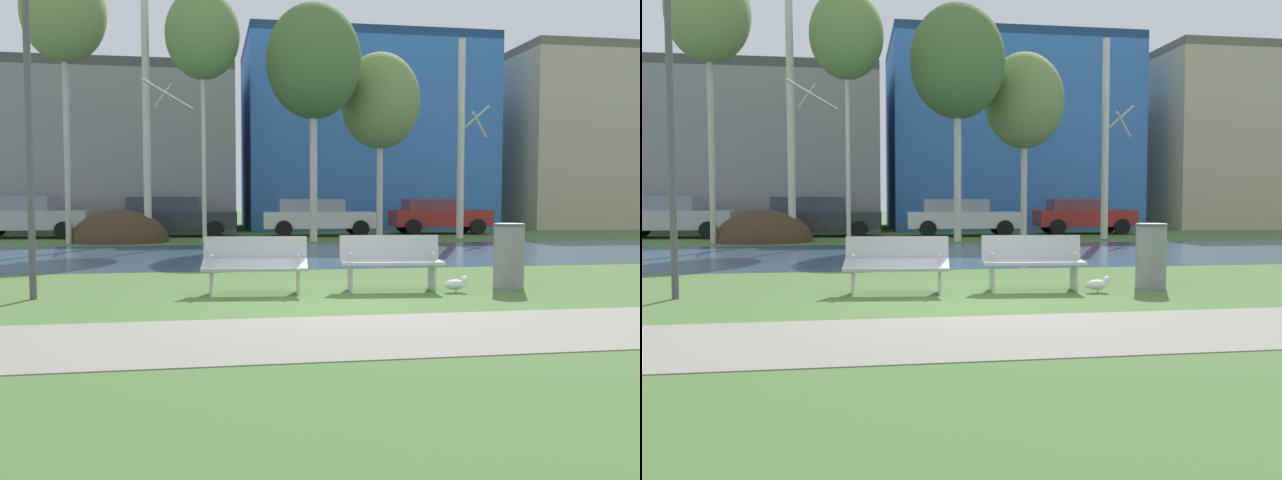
{
  "view_description": "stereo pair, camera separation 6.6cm",
  "coord_description": "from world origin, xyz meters",
  "views": [
    {
      "loc": [
        -1.76,
        -9.22,
        1.45
      ],
      "look_at": [
        0.07,
        1.7,
        0.77
      ],
      "focal_mm": 37.3,
      "sensor_mm": 36.0,
      "label": 1
    },
    {
      "loc": [
        -1.69,
        -9.23,
        1.45
      ],
      "look_at": [
        0.07,
        1.7,
        0.77
      ],
      "focal_mm": 37.3,
      "sensor_mm": 36.0,
      "label": 2
    }
  ],
  "objects": [
    {
      "name": "bench_left",
      "position": [
        -1.07,
        0.96,
        0.47
      ],
      "size": [
        1.65,
        0.72,
        0.87
      ],
      "color": "#B2B5B7",
      "rests_on": "ground"
    },
    {
      "name": "birch_center_right",
      "position": [
        4.43,
        14.53,
        5.0
      ],
      "size": [
        2.9,
        2.9,
        6.76
      ],
      "color": "beige",
      "rests_on": "ground"
    },
    {
      "name": "ground_plane",
      "position": [
        0.0,
        10.0,
        0.0
      ],
      "size": [
        120.0,
        120.0,
        0.0
      ],
      "primitive_type": "plane",
      "color": "#476B33"
    },
    {
      "name": "birch_left",
      "position": [
        -3.75,
        13.63,
        4.27
      ],
      "size": [
        1.67,
        2.41,
        8.48
      ],
      "color": "beige",
      "rests_on": "ground"
    },
    {
      "name": "birch_right",
      "position": [
        7.38,
        14.02,
        3.65
      ],
      "size": [
        1.21,
        2.01,
        7.24
      ],
      "color": "beige",
      "rests_on": "ground"
    },
    {
      "name": "bench_right",
      "position": [
        1.09,
        0.96,
        0.47
      ],
      "size": [
        1.65,
        0.72,
        0.87
      ],
      "color": "#B2B5B7",
      "rests_on": "ground"
    },
    {
      "name": "birch_center_left",
      "position": [
        -1.91,
        13.04,
        6.76
      ],
      "size": [
        2.41,
        2.41,
        8.7
      ],
      "color": "beige",
      "rests_on": "ground"
    },
    {
      "name": "river_band",
      "position": [
        0.0,
        8.08,
        0.0
      ],
      "size": [
        80.0,
        7.71,
        0.01
      ],
      "primitive_type": "cube",
      "color": "#33516B",
      "rests_on": "ground"
    },
    {
      "name": "parked_van_nearest_silver",
      "position": [
        -8.47,
        16.91,
        0.81
      ],
      "size": [
        4.6,
        2.25,
        1.55
      ],
      "color": "#B2B5BC",
      "rests_on": "ground"
    },
    {
      "name": "parked_hatch_third_white",
      "position": [
        2.44,
        16.45,
        0.77
      ],
      "size": [
        4.54,
        2.16,
        1.45
      ],
      "color": "silver",
      "rests_on": "ground"
    },
    {
      "name": "building_grey_warehouse",
      "position": [
        -7.55,
        23.28,
        3.59
      ],
      "size": [
        13.82,
        9.14,
        7.18
      ],
      "color": "gray",
      "rests_on": "ground"
    },
    {
      "name": "seagull",
      "position": [
        2.03,
        0.55,
        0.13
      ],
      "size": [
        0.42,
        0.16,
        0.25
      ],
      "color": "white",
      "rests_on": "ground"
    },
    {
      "name": "building_blue_store",
      "position": [
        5.91,
        24.35,
        4.61
      ],
      "size": [
        11.68,
        8.61,
        9.22
      ],
      "color": "#3870C6",
      "rests_on": "ground"
    },
    {
      "name": "parked_wagon_fourth_red",
      "position": [
        7.64,
        17.23,
        0.77
      ],
      "size": [
        4.12,
        2.14,
        1.44
      ],
      "color": "maroon",
      "rests_on": "ground"
    },
    {
      "name": "trash_bin",
      "position": [
        3.04,
        0.88,
        0.55
      ],
      "size": [
        0.51,
        0.51,
        1.06
      ],
      "color": "gray",
      "rests_on": "ground"
    },
    {
      "name": "soil_mound",
      "position": [
        -4.73,
        13.9,
        0.0
      ],
      "size": [
        3.24,
        2.82,
        2.2
      ],
      "primitive_type": "ellipsoid",
      "color": "#423021",
      "rests_on": "ground"
    },
    {
      "name": "paved_path_strip",
      "position": [
        0.0,
        -2.37,
        0.01
      ],
      "size": [
        60.0,
        2.26,
        0.01
      ],
      "primitive_type": "cube",
      "color": "gray",
      "rests_on": "ground"
    },
    {
      "name": "parked_sedan_second_dark",
      "position": [
        -3.18,
        17.03,
        0.8
      ],
      "size": [
        4.85,
        2.25,
        1.53
      ],
      "color": "#282B30",
      "rests_on": "ground"
    },
    {
      "name": "birch_far_left",
      "position": [
        -6.24,
        13.23,
        7.33
      ],
      "size": [
        2.65,
        2.65,
        9.45
      ],
      "color": "#BCB7A8",
      "rests_on": "ground"
    },
    {
      "name": "streetlamp",
      "position": [
        -4.28,
        0.89,
        3.34
      ],
      "size": [
        0.32,
        0.32,
        4.95
      ],
      "color": "#4C4C51",
      "rests_on": "ground"
    },
    {
      "name": "birch_center",
      "position": [
        1.75,
        13.12,
        6.04
      ],
      "size": [
        3.21,
        3.21,
        8.0
      ],
      "color": "beige",
      "rests_on": "ground"
    }
  ]
}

